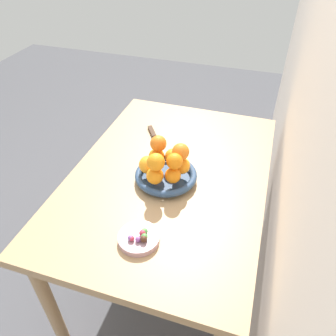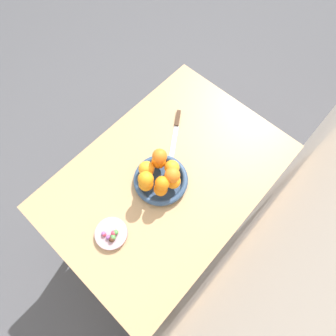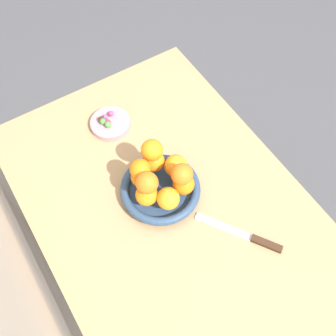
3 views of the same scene
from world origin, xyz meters
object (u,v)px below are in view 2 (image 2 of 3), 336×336
orange_7 (146,179)px  orange_0 (146,184)px  orange_2 (173,181)px  candy_ball_3 (116,232)px  candy_ball_1 (114,233)px  candy_ball_2 (113,237)px  candy_ball_0 (104,235)px  candy_ball_5 (108,237)px  dining_table (168,182)px  candy_dish (111,233)px  orange_1 (161,189)px  orange_3 (172,168)px  fruit_bowl (160,179)px  candy_ball_6 (104,234)px  knife (176,129)px  orange_5 (146,169)px  orange_4 (159,161)px  candy_ball_4 (112,239)px  orange_9 (159,156)px  orange_8 (172,175)px  orange_6 (162,183)px

orange_7 → orange_0: bearing=-91.6°
orange_2 → candy_ball_3: 0.31m
candy_ball_1 → candy_ball_2: size_ratio=1.00×
orange_0 → candy_ball_0: bearing=3.2°
candy_ball_3 → candy_ball_5: (0.03, -0.01, -0.00)m
dining_table → candy_dish: (0.35, 0.01, 0.10)m
orange_1 → orange_3: orange_3 is taller
fruit_bowl → orange_3: 0.08m
orange_1 → candy_ball_3: (0.25, -0.02, -0.04)m
orange_2 → candy_ball_1: 0.32m
candy_ball_6 → knife: size_ratio=0.08×
orange_3 → candy_ball_5: orange_3 is taller
candy_dish → candy_ball_5: (0.02, 0.01, 0.02)m
orange_5 → candy_ball_3: orange_5 is taller
orange_0 → orange_4: same height
orange_5 → candy_ball_0: bearing=10.9°
candy_ball_3 → candy_ball_4: bearing=15.6°
orange_0 → candy_ball_6: bearing=2.4°
orange_2 → candy_ball_2: size_ratio=2.99×
candy_dish → candy_ball_6: bearing=-37.7°
candy_ball_2 → knife: size_ratio=0.09×
dining_table → candy_ball_5: bearing=2.2°
candy_dish → orange_9: (-0.35, -0.05, 0.12)m
candy_ball_4 → orange_8: bearing=176.6°
candy_ball_2 → candy_ball_6: 0.04m
knife → orange_6: bearing=31.8°
orange_0 → orange_4: 0.12m
orange_0 → candy_ball_1: orange_0 is taller
orange_3 → orange_7: 0.14m
orange_3 → orange_7: bearing=-11.2°
fruit_bowl → orange_6: orange_6 is taller
orange_3 → candy_ball_5: bearing=0.6°
candy_ball_5 → orange_0: bearing=-172.3°
orange_5 → knife: (-0.27, -0.07, -0.07)m
candy_ball_6 → knife: 0.59m
orange_4 → orange_0: bearing=15.7°
orange_5 → candy_ball_2: (0.29, 0.10, -0.04)m
candy_ball_2 → candy_ball_0: bearing=-64.8°
orange_5 → orange_8: (-0.03, 0.12, 0.06)m
fruit_bowl → orange_6: 0.12m
candy_dish → orange_3: (-0.37, 0.00, 0.06)m
orange_2 → orange_8: (0.00, -0.00, 0.06)m
orange_5 → orange_7: 0.09m
orange_4 → candy_ball_5: (0.37, 0.07, -0.04)m
orange_8 → orange_9: (-0.03, -0.10, -0.00)m
orange_0 → orange_2: size_ratio=0.99×
candy_ball_6 → candy_ball_5: bearing=96.4°
orange_3 → orange_8: bearing=43.0°
orange_1 → orange_6: orange_6 is taller
orange_3 → knife: (-0.19, -0.14, -0.07)m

